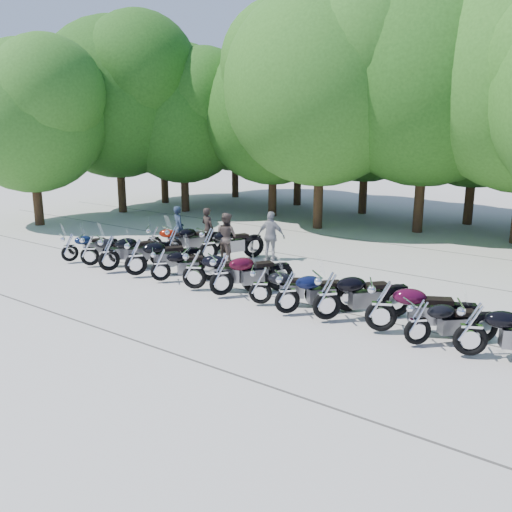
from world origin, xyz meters
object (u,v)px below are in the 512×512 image
Objects in this scene: motorcycle_14 at (154,238)px; motorcycle_12 at (471,327)px; motorcycle_4 at (160,264)px; rider_2 at (271,236)px; motorcycle_16 at (208,244)px; rider_3 at (208,229)px; motorcycle_6 at (221,273)px; rider_1 at (226,237)px; motorcycle_3 at (135,256)px; motorcycle_7 at (260,284)px; rider_0 at (179,228)px; motorcycle_8 at (287,291)px; motorcycle_2 at (109,252)px; motorcycle_10 at (382,305)px; motorcycle_9 at (327,294)px; motorcycle_15 at (173,240)px; motorcycle_1 at (89,249)px; motorcycle_5 at (194,268)px; motorcycle_11 at (418,321)px; motorcycle_0 at (69,247)px.

motorcycle_12 is at bearing -142.42° from motorcycle_14.
motorcycle_4 reaches higher than motorcycle_14.
motorcycle_4 is 4.48m from rider_2.
motorcycle_12 reaches higher than motorcycle_14.
motorcycle_12 is at bearing -171.88° from motorcycle_16.
motorcycle_16 is 1.98m from rider_3.
motorcycle_6 is 4.16m from rider_1.
motorcycle_3 reaches higher than motorcycle_7.
rider_1 reaches higher than motorcycle_12.
rider_0 is at bearing 29.13° from motorcycle_7.
motorcycle_3 is 1.07× the size of motorcycle_8.
rider_3 is (-4.15, 4.16, 0.13)m from motorcycle_6.
motorcycle_2 reaches higher than motorcycle_3.
motorcycle_14 is 1.20× the size of rider_1.
rider_3 is (-8.87, 4.05, 0.11)m from motorcycle_10.
motorcycle_2 is 5.95m from motorcycle_7.
motorcycle_9 is 8.08m from motorcycle_15.
motorcycle_1 is 8.04m from motorcycle_8.
motorcycle_8 reaches higher than motorcycle_1.
motorcycle_9 is 3.44m from motorcycle_12.
motorcycle_6 is 1.00× the size of motorcycle_16.
rider_1 is at bearing -20.96° from motorcycle_6.
motorcycle_6 is at bearing -146.24° from motorcycle_3.
motorcycle_6 reaches higher than motorcycle_2.
rider_2 is at bearing 26.90° from motorcycle_10.
motorcycle_16 is (2.91, 2.79, 0.07)m from motorcycle_1.
motorcycle_16 reaches higher than motorcycle_15.
motorcycle_5 is (4.70, 0.12, 0.06)m from motorcycle_1.
motorcycle_3 is at bearing 128.61° from motorcycle_15.
motorcycle_6 reaches higher than motorcycle_7.
motorcycle_2 is 7.99m from motorcycle_9.
motorcycle_6 is (1.04, -0.01, 0.01)m from motorcycle_5.
rider_2 reaches higher than motorcycle_10.
motorcycle_2 is 2.69m from motorcycle_15.
motorcycle_4 is (1.06, 0.05, -0.10)m from motorcycle_3.
motorcycle_3 is 4.24m from rider_3.
rider_0 is (-8.50, 3.58, 0.13)m from motorcycle_9.
motorcycle_11 is at bearing 136.74° from rider_2.
motorcycle_1 is at bearing 59.33° from motorcycle_7.
motorcycle_7 is 2.04m from motorcycle_9.
motorcycle_3 is 1.05× the size of motorcycle_15.
motorcycle_0 is at bearing 44.10° from rider_1.
motorcycle_14 is at bearing 12.68° from rider_2.
motorcycle_8 is (4.74, -0.16, 0.05)m from motorcycle_4.
motorcycle_12 is 1.39× the size of rider_1.
motorcycle_15 is (-1.90, 2.48, 0.06)m from motorcycle_4.
motorcycle_5 is 1.15× the size of motorcycle_7.
rider_1 is (2.13, 3.48, 0.17)m from motorcycle_2.
motorcycle_6 is at bearing 60.95° from motorcycle_7.
motorcycle_0 is 10.15m from motorcycle_9.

